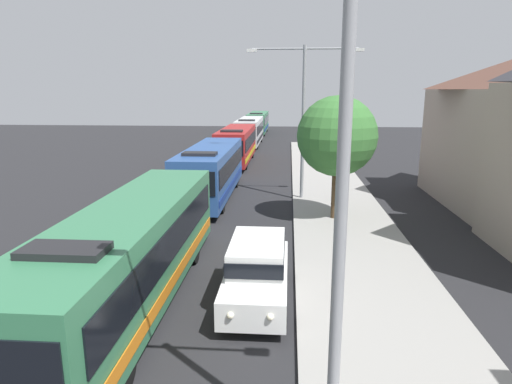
{
  "coord_description": "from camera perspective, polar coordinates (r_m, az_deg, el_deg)",
  "views": [
    {
      "loc": [
        3.3,
        1.4,
        6.37
      ],
      "look_at": [
        1.94,
        19.59,
        2.11
      ],
      "focal_mm": 30.8,
      "sensor_mm": 36.0,
      "label": 1
    }
  ],
  "objects": [
    {
      "name": "bus_rear",
      "position": [
        65.77,
        0.26,
        9.07
      ],
      "size": [
        2.58,
        12.24,
        3.21
      ],
      "color": "#33724C",
      "rests_on": "ground_plane"
    },
    {
      "name": "bus_middle",
      "position": [
        39.06,
        -2.53,
        6.25
      ],
      "size": [
        2.58,
        10.87,
        3.21
      ],
      "color": "maroon",
      "rests_on": "ground_plane"
    },
    {
      "name": "white_suv",
      "position": [
        13.64,
        0.16,
        -9.89
      ],
      "size": [
        1.86,
        4.96,
        1.9
      ],
      "color": "white",
      "rests_on": "ground_plane"
    },
    {
      "name": "streetlamp_mid",
      "position": [
        25.42,
        6.19,
        10.96
      ],
      "size": [
        6.42,
        0.28,
        8.62
      ],
      "color": "gray",
      "rests_on": "sidewalk"
    },
    {
      "name": "bus_fourth_in_line",
      "position": [
        51.89,
        -0.83,
        7.97
      ],
      "size": [
        2.58,
        11.83,
        3.21
      ],
      "color": "silver",
      "rests_on": "ground_plane"
    },
    {
      "name": "roadside_tree",
      "position": [
        21.5,
        10.47,
        7.12
      ],
      "size": [
        3.84,
        3.84,
        5.98
      ],
      "color": "#4C3823",
      "rests_on": "sidewalk"
    },
    {
      "name": "bus_lead",
      "position": [
        13.6,
        -15.91,
        -7.52
      ],
      "size": [
        2.58,
        12.33,
        3.21
      ],
      "color": "#33724C",
      "rests_on": "ground_plane"
    },
    {
      "name": "streetlamp_near",
      "position": [
        6.61,
        11.13,
        0.48
      ],
      "size": [
        4.99,
        0.28,
        7.9
      ],
      "color": "gray",
      "rests_on": "sidewalk"
    },
    {
      "name": "house_distant_gabled",
      "position": [
        28.01,
        29.73,
        6.72
      ],
      "size": [
        6.67,
        9.77,
        8.01
      ],
      "color": "gray",
      "rests_on": "ground_plane"
    },
    {
      "name": "bus_second_in_line",
      "position": [
        26.37,
        -5.84,
        2.85
      ],
      "size": [
        2.58,
        10.84,
        3.21
      ],
      "color": "#284C8C",
      "rests_on": "ground_plane"
    }
  ]
}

